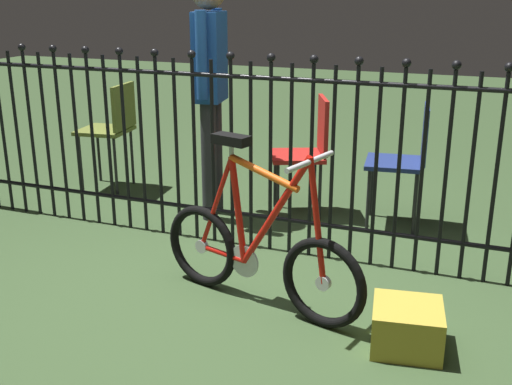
# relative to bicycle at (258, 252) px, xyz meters

# --- Properties ---
(ground_plane) EXTENTS (20.00, 20.00, 0.00)m
(ground_plane) POSITION_rel_bicycle_xyz_m (-0.19, -0.01, -0.30)
(ground_plane) COLOR #344B2A
(iron_fence) EXTENTS (4.79, 0.07, 1.31)m
(iron_fence) POSITION_rel_bicycle_xyz_m (-0.24, 0.72, 0.35)
(iron_fence) COLOR black
(iron_fence) RESTS_ON ground
(bicycle) EXTENTS (1.22, 0.46, 0.90)m
(bicycle) POSITION_rel_bicycle_xyz_m (0.00, 0.00, 0.00)
(bicycle) COLOR black
(bicycle) RESTS_ON ground
(chair_red) EXTENTS (0.50, 0.50, 0.87)m
(chair_red) POSITION_rel_bicycle_xyz_m (-0.17, 1.46, 0.22)
(chair_red) COLOR black
(chair_red) RESTS_ON ground
(chair_navy) EXTENTS (0.44, 0.44, 0.86)m
(chair_navy) POSITION_rel_bicycle_xyz_m (0.53, 1.46, 0.22)
(chair_navy) COLOR black
(chair_navy) RESTS_ON ground
(chair_olive) EXTENTS (0.44, 0.44, 0.88)m
(chair_olive) POSITION_rel_bicycle_xyz_m (-1.85, 1.47, 0.25)
(chair_olive) COLOR black
(chair_olive) RESTS_ON ground
(person_visitor) EXTENTS (0.23, 0.47, 1.70)m
(person_visitor) POSITION_rel_bicycle_xyz_m (-0.81, 1.16, 0.72)
(person_visitor) COLOR #2D2D33
(person_visitor) RESTS_ON ground
(display_crate) EXTENTS (0.37, 0.37, 0.21)m
(display_crate) POSITION_rel_bicycle_xyz_m (0.80, -0.15, -0.20)
(display_crate) COLOR #B29933
(display_crate) RESTS_ON ground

